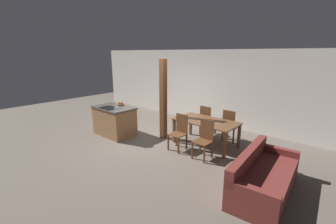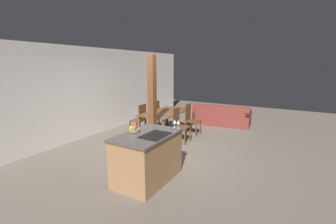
{
  "view_description": "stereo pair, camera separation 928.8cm",
  "coord_description": "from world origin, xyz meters",
  "px_view_note": "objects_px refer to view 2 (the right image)",
  "views": [
    {
      "loc": [
        4.66,
        -4.45,
        2.58
      ],
      "look_at": [
        0.6,
        0.2,
        0.95
      ],
      "focal_mm": 24.0,
      "sensor_mm": 36.0,
      "label": 1
    },
    {
      "loc": [
        -4.45,
        -2.71,
        2.17
      ],
      "look_at": [
        0.6,
        0.2,
        0.95
      ],
      "focal_mm": 24.0,
      "sensor_mm": 36.0,
      "label": 2
    }
  ],
  "objects_px": {
    "kitchen_island": "(147,157)",
    "dining_table": "(165,115)",
    "timber_post": "(152,104)",
    "wine_glass_near": "(178,122)",
    "dining_chair_near_left": "(180,125)",
    "wine_glass_middle": "(175,122)",
    "dining_chair_near_right": "(191,119)",
    "dining_chair_far_right": "(154,114)",
    "fruit_bowl": "(134,129)",
    "dining_chair_far_left": "(140,119)",
    "couch": "(221,117)"
  },
  "relations": [
    {
      "from": "fruit_bowl",
      "to": "dining_chair_near_right",
      "type": "bearing_deg",
      "value": 3.55
    },
    {
      "from": "wine_glass_middle",
      "to": "dining_chair_near_right",
      "type": "xyz_separation_m",
      "value": [
        2.48,
        0.74,
        -0.55
      ]
    },
    {
      "from": "dining_chair_far_right",
      "to": "dining_chair_near_right",
      "type": "bearing_deg",
      "value": 90.0
    },
    {
      "from": "kitchen_island",
      "to": "couch",
      "type": "relative_size",
      "value": 0.64
    },
    {
      "from": "wine_glass_near",
      "to": "dining_chair_near_left",
      "type": "height_order",
      "value": "wine_glass_near"
    },
    {
      "from": "dining_chair_far_left",
      "to": "couch",
      "type": "bearing_deg",
      "value": 141.9
    },
    {
      "from": "dining_chair_near_left",
      "to": "timber_post",
      "type": "relative_size",
      "value": 0.4
    },
    {
      "from": "wine_glass_near",
      "to": "kitchen_island",
      "type": "bearing_deg",
      "value": 149.4
    },
    {
      "from": "dining_table",
      "to": "couch",
      "type": "distance_m",
      "value": 2.39
    },
    {
      "from": "dining_chair_near_left",
      "to": "fruit_bowl",
      "type": "bearing_deg",
      "value": -175.23
    },
    {
      "from": "wine_glass_middle",
      "to": "couch",
      "type": "xyz_separation_m",
      "value": [
        4.12,
        0.25,
        -0.78
      ]
    },
    {
      "from": "wine_glass_near",
      "to": "dining_chair_far_right",
      "type": "relative_size",
      "value": 0.18
    },
    {
      "from": "wine_glass_middle",
      "to": "timber_post",
      "type": "relative_size",
      "value": 0.07
    },
    {
      "from": "timber_post",
      "to": "dining_table",
      "type": "bearing_deg",
      "value": 16.31
    },
    {
      "from": "dining_table",
      "to": "dining_chair_far_right",
      "type": "height_order",
      "value": "dining_chair_far_right"
    },
    {
      "from": "wine_glass_near",
      "to": "dining_table",
      "type": "distance_m",
      "value": 2.62
    },
    {
      "from": "dining_chair_near_left",
      "to": "couch",
      "type": "height_order",
      "value": "dining_chair_near_left"
    },
    {
      "from": "fruit_bowl",
      "to": "dining_chair_near_left",
      "type": "relative_size",
      "value": 0.22
    },
    {
      "from": "dining_chair_near_right",
      "to": "timber_post",
      "type": "relative_size",
      "value": 0.4
    },
    {
      "from": "wine_glass_near",
      "to": "fruit_bowl",
      "type": "bearing_deg",
      "value": 133.78
    },
    {
      "from": "kitchen_island",
      "to": "dining_table",
      "type": "xyz_separation_m",
      "value": [
        2.68,
        1.19,
        0.18
      ]
    },
    {
      "from": "kitchen_island",
      "to": "timber_post",
      "type": "height_order",
      "value": "timber_post"
    },
    {
      "from": "kitchen_island",
      "to": "dining_chair_near_left",
      "type": "xyz_separation_m",
      "value": [
        2.28,
        0.48,
        0.04
      ]
    },
    {
      "from": "wine_glass_middle",
      "to": "fruit_bowl",
      "type": "bearing_deg",
      "value": 137.92
    },
    {
      "from": "fruit_bowl",
      "to": "wine_glass_near",
      "type": "height_order",
      "value": "wine_glass_near"
    },
    {
      "from": "wine_glass_near",
      "to": "timber_post",
      "type": "distance_m",
      "value": 1.42
    },
    {
      "from": "wine_glass_near",
      "to": "wine_glass_middle",
      "type": "distance_m",
      "value": 0.09
    },
    {
      "from": "kitchen_island",
      "to": "fruit_bowl",
      "type": "height_order",
      "value": "fruit_bowl"
    },
    {
      "from": "dining_chair_far_right",
      "to": "fruit_bowl",
      "type": "bearing_deg",
      "value": 27.39
    },
    {
      "from": "fruit_bowl",
      "to": "wine_glass_middle",
      "type": "height_order",
      "value": "wine_glass_middle"
    },
    {
      "from": "dining_table",
      "to": "wine_glass_middle",
      "type": "bearing_deg",
      "value": -145.23
    },
    {
      "from": "wine_glass_middle",
      "to": "dining_chair_near_right",
      "type": "distance_m",
      "value": 2.65
    },
    {
      "from": "dining_chair_near_right",
      "to": "couch",
      "type": "distance_m",
      "value": 1.73
    },
    {
      "from": "dining_chair_far_right",
      "to": "couch",
      "type": "relative_size",
      "value": 0.47
    },
    {
      "from": "kitchen_island",
      "to": "timber_post",
      "type": "xyz_separation_m",
      "value": [
        1.39,
        0.81,
        0.75
      ]
    },
    {
      "from": "dining_chair_near_right",
      "to": "dining_chair_far_left",
      "type": "xyz_separation_m",
      "value": [
        -0.79,
        1.41,
        0.0
      ]
    },
    {
      "from": "fruit_bowl",
      "to": "dining_table",
      "type": "distance_m",
      "value": 2.86
    },
    {
      "from": "wine_glass_near",
      "to": "dining_chair_far_right",
      "type": "bearing_deg",
      "value": 42.05
    },
    {
      "from": "kitchen_island",
      "to": "dining_chair_far_right",
      "type": "height_order",
      "value": "dining_chair_far_right"
    },
    {
      "from": "dining_table",
      "to": "dining_chair_near_right",
      "type": "relative_size",
      "value": 1.82
    },
    {
      "from": "fruit_bowl",
      "to": "dining_chair_far_left",
      "type": "distance_m",
      "value": 2.84
    },
    {
      "from": "wine_glass_middle",
      "to": "dining_chair_far_left",
      "type": "distance_m",
      "value": 2.79
    },
    {
      "from": "fruit_bowl",
      "to": "dining_chair_far_left",
      "type": "height_order",
      "value": "fruit_bowl"
    },
    {
      "from": "dining_table",
      "to": "dining_chair_near_left",
      "type": "relative_size",
      "value": 1.82
    },
    {
      "from": "dining_chair_near_left",
      "to": "wine_glass_near",
      "type": "bearing_deg",
      "value": -153.87
    },
    {
      "from": "wine_glass_middle",
      "to": "dining_table",
      "type": "distance_m",
      "value": 2.57
    },
    {
      "from": "kitchen_island",
      "to": "dining_chair_far_left",
      "type": "xyz_separation_m",
      "value": [
        2.28,
        1.89,
        0.04
      ]
    },
    {
      "from": "kitchen_island",
      "to": "wine_glass_middle",
      "type": "distance_m",
      "value": 0.88
    },
    {
      "from": "wine_glass_middle",
      "to": "dining_chair_near_right",
      "type": "bearing_deg",
      "value": 16.66
    },
    {
      "from": "kitchen_island",
      "to": "dining_chair_far_left",
      "type": "relative_size",
      "value": 1.37
    }
  ]
}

